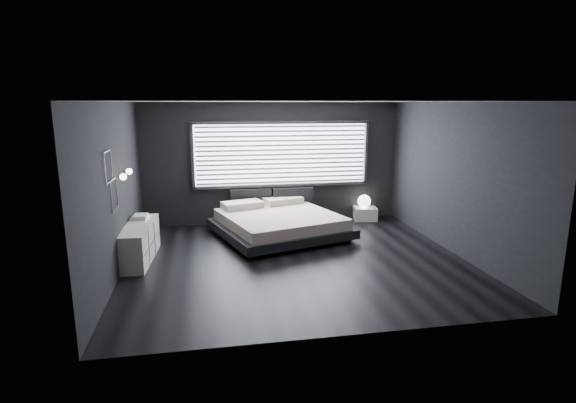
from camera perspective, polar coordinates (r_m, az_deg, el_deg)
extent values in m
plane|color=black|center=(8.18, 1.08, -7.44)|extent=(6.00, 6.00, 0.00)
plane|color=silver|center=(7.69, 1.17, 12.58)|extent=(6.00, 6.00, 0.00)
cube|color=black|center=(10.49, -1.88, 4.87)|extent=(6.00, 0.04, 2.80)
cube|color=black|center=(5.22, 7.17, -3.02)|extent=(6.00, 0.04, 2.80)
cube|color=black|center=(7.80, -21.02, 1.41)|extent=(0.04, 5.50, 2.80)
cube|color=black|center=(8.91, 20.42, 2.73)|extent=(0.04, 5.50, 2.80)
cube|color=white|center=(10.48, -0.79, 6.02)|extent=(4.00, 0.02, 1.38)
cube|color=#47474C|center=(10.31, -12.06, 5.64)|extent=(0.06, 0.08, 1.48)
cube|color=#47474C|center=(10.98, 9.86, 6.13)|extent=(0.06, 0.08, 1.48)
cube|color=#47474C|center=(10.40, -0.77, 10.00)|extent=(4.14, 0.08, 0.06)
cube|color=#47474C|center=(10.56, -0.75, 2.06)|extent=(4.14, 0.08, 0.06)
cube|color=silver|center=(10.42, -0.73, 5.99)|extent=(3.94, 0.03, 1.32)
cube|color=black|center=(10.46, -4.75, 0.19)|extent=(0.96, 0.16, 0.52)
cube|color=black|center=(10.60, 0.63, 0.40)|extent=(0.96, 0.16, 0.52)
cylinder|color=silver|center=(7.81, -20.70, 2.93)|extent=(0.10, 0.02, 0.02)
sphere|color=#FFE5B7|center=(7.80, -20.20, 2.96)|extent=(0.11, 0.11, 0.11)
cylinder|color=silver|center=(8.39, -20.00, 3.60)|extent=(0.10, 0.02, 0.02)
sphere|color=#FFE5B7|center=(8.38, -19.53, 3.62)|extent=(0.11, 0.11, 0.11)
cube|color=#47474C|center=(7.17, -22.02, 5.92)|extent=(0.01, 0.46, 0.02)
cube|color=#47474C|center=(7.23, -21.72, 2.30)|extent=(0.01, 0.46, 0.02)
cube|color=#47474C|center=(7.42, -21.53, 4.36)|extent=(0.01, 0.02, 0.46)
cube|color=#47474C|center=(6.97, -22.23, 3.84)|extent=(0.01, 0.02, 0.46)
cube|color=#47474C|center=(7.47, -21.36, 2.56)|extent=(0.01, 0.46, 0.02)
cube|color=#47474C|center=(7.56, -21.08, -0.87)|extent=(0.01, 0.46, 0.02)
cube|color=#47474C|center=(7.73, -20.91, 1.17)|extent=(0.01, 0.02, 0.46)
cube|color=#47474C|center=(7.29, -21.54, 0.48)|extent=(0.01, 0.02, 0.46)
cube|color=black|center=(8.33, -4.70, -6.78)|extent=(0.17, 0.17, 0.09)
cube|color=black|center=(9.31, 7.48, -4.77)|extent=(0.17, 0.17, 0.09)
cube|color=black|center=(10.03, -8.90, -3.55)|extent=(0.17, 0.17, 0.09)
cube|color=black|center=(10.86, 1.77, -2.17)|extent=(0.17, 0.17, 0.09)
cube|color=black|center=(9.53, -1.03, -3.41)|extent=(3.03, 2.96, 0.18)
cube|color=beige|center=(9.48, -1.03, -2.24)|extent=(2.73, 2.73, 0.22)
cube|color=beige|center=(10.01, -5.83, -0.42)|extent=(0.97, 0.70, 0.15)
cube|color=beige|center=(10.41, -0.69, 0.14)|extent=(0.97, 0.70, 0.15)
cube|color=white|center=(11.02, 9.74, -1.53)|extent=(0.60, 0.53, 0.31)
sphere|color=white|center=(10.92, 9.65, 0.04)|extent=(0.31, 0.31, 0.31)
cube|color=white|center=(8.52, -18.37, -4.95)|extent=(0.57, 1.67, 0.65)
cube|color=#47474C|center=(8.48, -16.83, -4.94)|extent=(0.12, 1.62, 0.63)
cube|color=silver|center=(8.87, -18.27, -1.92)|extent=(0.33, 0.41, 0.04)
cube|color=silver|center=(8.84, -18.24, -1.71)|extent=(0.25, 0.33, 0.03)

